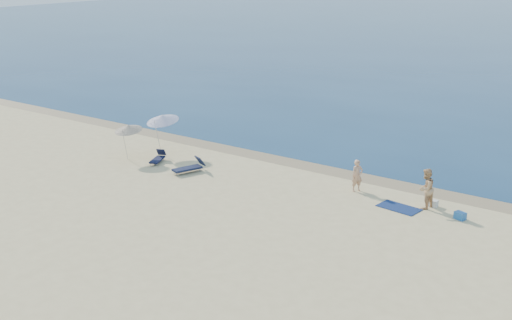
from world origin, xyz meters
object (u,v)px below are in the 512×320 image
(blue_cooler, at_px, (460,216))
(person_right, at_px, (426,189))
(person_left, at_px, (357,176))
(umbrella_near, at_px, (162,118))

(blue_cooler, bearing_deg, person_right, -172.21)
(person_left, distance_m, blue_cooler, 5.49)
(person_right, bearing_deg, umbrella_near, -78.00)
(person_left, relative_size, person_right, 0.85)
(blue_cooler, xyz_separation_m, umbrella_near, (-17.77, -0.22, 1.97))
(person_right, xyz_separation_m, blue_cooler, (1.80, -0.35, -0.79))
(person_left, relative_size, umbrella_near, 0.64)
(person_right, height_order, umbrella_near, umbrella_near)
(person_left, bearing_deg, umbrella_near, 128.97)
(blue_cooler, bearing_deg, umbrella_near, -160.40)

